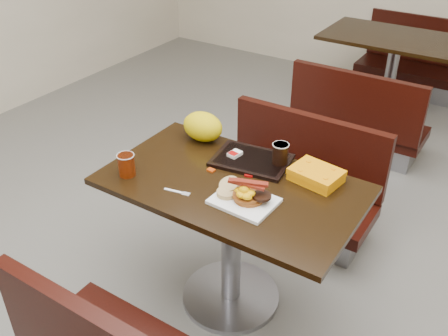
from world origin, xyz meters
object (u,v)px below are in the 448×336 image
Objects in this scene: coffee_cup_far at (280,154)px; tray at (252,160)px; bench_far_n at (412,58)px; coffee_cup_near at (127,165)px; fork at (173,191)px; paper_bag at (203,127)px; pancake_stack at (249,197)px; bench_far_s at (362,110)px; platter at (244,201)px; table_far at (390,79)px; bench_near_n at (293,182)px; knife at (267,213)px; hashbrown_sleeve_left at (235,154)px; clamshell at (316,175)px; table_near at (231,244)px.

tray is at bearing -163.87° from coffee_cup_far.
coffee_cup_near is at bearing -97.32° from bench_far_n.
fork is 0.45m from tray.
tray reaches higher than bench_far_n.
fork is at bearing -120.52° from tray.
paper_bag is (-0.35, -3.03, 0.47)m from bench_far_n.
bench_far_n is 3.09m from paper_bag.
coffee_cup_far is at bearing 7.68° from tray.
pancake_stack is at bearing -85.57° from coffee_cup_far.
bench_far_s is 3.72× the size of platter.
bench_near_n is at bearing -90.00° from table_far.
knife reaches higher than table_far.
bench_near_n is 0.66m from hashbrown_sleeve_left.
pancake_stack reaches higher than hashbrown_sleeve_left.
clamshell reaches higher than hashbrown_sleeve_left.
platter is 0.03m from pancake_stack.
platter is at bearing -37.97° from paper_bag.
pancake_stack is 0.61m from paper_bag.
bench_far_s is 1.72m from coffee_cup_far.
table_far is at bearing 90.00° from bench_near_n.
coffee_cup_far is at bearing -87.13° from table_far.
table_far is (0.00, 1.90, 0.02)m from bench_near_n.
tray is (0.17, 0.41, 0.01)m from fork.
knife reaches higher than bench_far_s.
bench_far_n is 3.12m from tray.
platter is (0.13, -3.40, 0.40)m from bench_far_n.
knife is 0.73× the size of paper_bag.
clamshell reaches higher than table_far.
pancake_stack is at bearing -110.40° from clamshell.
platter is at bearing -73.57° from tray.
bench_far_s is 9.21× the size of coffee_cup_near.
table_far is 2.73m from platter.
bench_far_s is 7.53× the size of pancake_stack.
bench_near_n is at bearing 132.65° from clamshell.
table_far is at bearing 81.49° from paper_bag.
bench_far_n is (0.00, 2.60, 0.00)m from bench_near_n.
table_far is 0.70m from bench_far_s.
fork is at bearing -123.78° from coffee_cup_far.
clamshell reaches higher than knife.
table_far is at bearing 90.00° from bench_far_s.
coffee_cup_far is (0.12, -0.45, 0.46)m from bench_near_n.
table_near is 9.04× the size of pancake_stack.
coffee_cup_far is at bearing 23.48° from hashbrown_sleeve_left.
bench_near_n is 0.94m from knife.
table_near is 0.44m from tray.
fork is 0.50m from paper_bag.
bench_far_s is 6.14× the size of knife.
paper_bag is at bearing -121.56° from knife.
fork is (-0.18, -3.50, 0.39)m from bench_far_n.
pancake_stack is 1.22× the size of coffee_cup_near.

